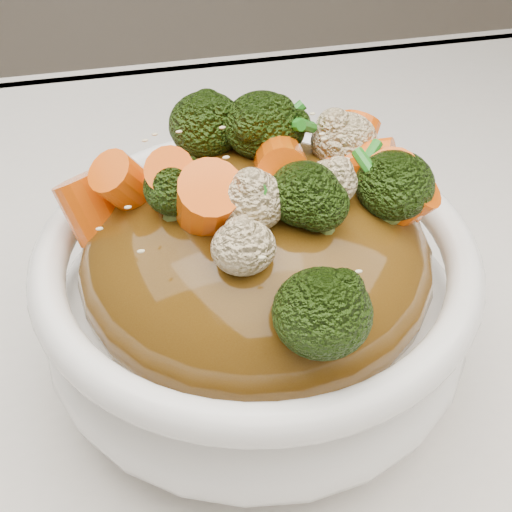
{
  "coord_description": "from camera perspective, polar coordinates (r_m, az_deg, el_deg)",
  "views": [
    {
      "loc": [
        -0.09,
        -0.21,
        1.05
      ],
      "look_at": [
        -0.03,
        0.04,
        0.82
      ],
      "focal_mm": 50.0,
      "sensor_mm": 36.0,
      "label": 1
    }
  ],
  "objects": [
    {
      "name": "tablecloth",
      "position": [
        0.39,
        6.03,
        -13.47
      ],
      "size": [
        1.2,
        0.8,
        0.04
      ],
      "primitive_type": "cube",
      "color": "silver",
      "rests_on": "dining_table"
    },
    {
      "name": "bowl",
      "position": [
        0.36,
        -0.0,
        -3.81
      ],
      "size": [
        0.25,
        0.25,
        0.08
      ],
      "primitive_type": null,
      "rotation": [
        0.0,
        0.0,
        0.21
      ],
      "color": "white",
      "rests_on": "tablecloth"
    },
    {
      "name": "sauce_base",
      "position": [
        0.34,
        -0.0,
        -0.37
      ],
      "size": [
        0.2,
        0.2,
        0.09
      ],
      "primitive_type": "ellipsoid",
      "rotation": [
        0.0,
        0.0,
        0.21
      ],
      "color": "#55360E",
      "rests_on": "bowl"
    },
    {
      "name": "carrots",
      "position": [
        0.31,
        -0.0,
        8.26
      ],
      "size": [
        0.2,
        0.2,
        0.05
      ],
      "primitive_type": null,
      "rotation": [
        0.0,
        0.0,
        0.21
      ],
      "color": "#F45B07",
      "rests_on": "sauce_base"
    },
    {
      "name": "broccoli",
      "position": [
        0.31,
        -0.0,
        8.11
      ],
      "size": [
        0.2,
        0.2,
        0.04
      ],
      "primitive_type": null,
      "rotation": [
        0.0,
        0.0,
        0.21
      ],
      "color": "black",
      "rests_on": "sauce_base"
    },
    {
      "name": "cauliflower",
      "position": [
        0.31,
        -0.0,
        7.8
      ],
      "size": [
        0.2,
        0.2,
        0.04
      ],
      "primitive_type": null,
      "rotation": [
        0.0,
        0.0,
        0.21
      ],
      "color": "beige",
      "rests_on": "sauce_base"
    },
    {
      "name": "scallions",
      "position": [
        0.31,
        -0.0,
        8.42
      ],
      "size": [
        0.15,
        0.15,
        0.02
      ],
      "primitive_type": null,
      "rotation": [
        0.0,
        0.0,
        0.21
      ],
      "color": "#1F751B",
      "rests_on": "sauce_base"
    },
    {
      "name": "sesame_seeds",
      "position": [
        0.31,
        -0.0,
        8.42
      ],
      "size": [
        0.18,
        0.18,
        0.01
      ],
      "primitive_type": null,
      "rotation": [
        0.0,
        0.0,
        0.21
      ],
      "color": "beige",
      "rests_on": "sauce_base"
    }
  ]
}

